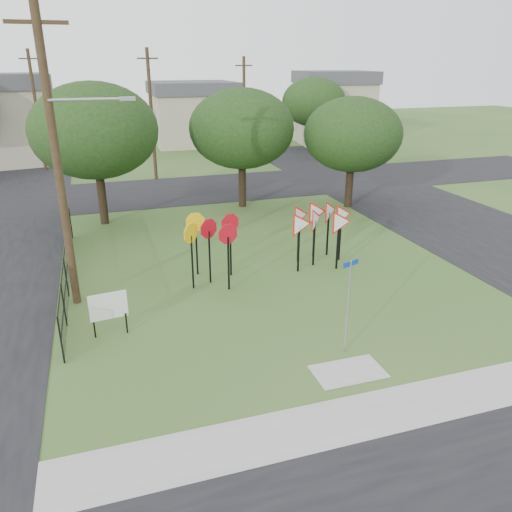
{
  "coord_description": "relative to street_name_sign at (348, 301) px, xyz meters",
  "views": [
    {
      "loc": [
        -6.08,
        -12.87,
        8.13
      ],
      "look_at": [
        -0.99,
        3.0,
        1.6
      ],
      "focal_mm": 35.0,
      "sensor_mm": 36.0,
      "label": 1
    }
  ],
  "objects": [
    {
      "name": "far_pole_b",
      "position": [
        5.61,
        29.4,
        2.67
      ],
      "size": [
        1.4,
        0.24,
        8.5
      ],
      "color": "#40301D",
      "rests_on": "ground"
    },
    {
      "name": "stop_sign_cluster",
      "position": [
        -2.62,
        6.18,
        0.25
      ],
      "size": [
        2.41,
        1.95,
        2.62
      ],
      "color": "black",
      "rests_on": "ground"
    },
    {
      "name": "house_right",
      "position": [
        17.61,
        37.4,
        1.97
      ],
      "size": [
        8.3,
        8.3,
        7.2
      ],
      "color": "#B3A990",
      "rests_on": "ground"
    },
    {
      "name": "tree_near_right",
      "position": [
        7.61,
        14.4,
        2.54
      ],
      "size": [
        5.6,
        5.6,
        6.33
      ],
      "color": "black",
      "rests_on": "ground"
    },
    {
      "name": "planting_strip",
      "position": [
        -0.39,
        -4.0,
        -1.68
      ],
      "size": [
        30.0,
        0.8,
        0.02
      ],
      "primitive_type": "cube",
      "color": "#335720",
      "rests_on": "ground"
    },
    {
      "name": "tree_near_mid",
      "position": [
        1.61,
        16.4,
        2.86
      ],
      "size": [
        6.0,
        6.0,
        6.8
      ],
      "color": "black",
      "rests_on": "ground"
    },
    {
      "name": "street_right",
      "position": [
        11.61,
        11.4,
        -1.67
      ],
      "size": [
        8.0,
        50.0,
        0.02
      ],
      "primitive_type": "cube",
      "color": "black",
      "rests_on": "ground"
    },
    {
      "name": "utility_pole_main",
      "position": [
        -7.62,
        5.89,
        3.53
      ],
      "size": [
        3.55,
        0.33,
        10.0
      ],
      "color": "#40301D",
      "rests_on": "ground"
    },
    {
      "name": "yield_sign_cluster",
      "position": [
        2.2,
        6.79,
        0.22
      ],
      "size": [
        3.31,
        2.0,
        2.6
      ],
      "color": "black",
      "rests_on": "ground"
    },
    {
      "name": "street_far",
      "position": [
        -0.39,
        21.4,
        -1.67
      ],
      "size": [
        60.0,
        8.0,
        0.02
      ],
      "primitive_type": "cube",
      "color": "black",
      "rests_on": "ground"
    },
    {
      "name": "fence_run",
      "position": [
        -7.99,
        7.65,
        -0.9
      ],
      "size": [
        0.05,
        11.55,
        1.5
      ],
      "color": "black",
      "rests_on": "ground"
    },
    {
      "name": "street_name_sign",
      "position": [
        0.0,
        0.0,
        0.0
      ],
      "size": [
        0.57,
        0.23,
        2.93
      ],
      "color": "#92959A",
      "rests_on": "ground"
    },
    {
      "name": "ground",
      "position": [
        -0.39,
        1.4,
        -1.68
      ],
      "size": [
        140.0,
        140.0,
        0.0
      ],
      "primitive_type": "plane",
      "color": "#335720"
    },
    {
      "name": "tree_near_left",
      "position": [
        -6.39,
        15.4,
        3.17
      ],
      "size": [
        6.4,
        6.4,
        7.27
      ],
      "color": "black",
      "rests_on": "ground"
    },
    {
      "name": "info_board",
      "position": [
        -6.61,
        3.12,
        -0.7
      ],
      "size": [
        1.17,
        0.19,
        1.47
      ],
      "color": "black",
      "rests_on": "ground"
    },
    {
      "name": "house_mid",
      "position": [
        3.61,
        41.4,
        1.47
      ],
      "size": [
        8.4,
        8.4,
        6.2
      ],
      "color": "#B3A990",
      "rests_on": "ground"
    },
    {
      "name": "curb_pad",
      "position": [
        -0.39,
        -1.0,
        -1.67
      ],
      "size": [
        2.0,
        1.2,
        0.02
      ],
      "primitive_type": "cube",
      "color": "#999991",
      "rests_on": "ground"
    },
    {
      "name": "far_pole_c",
      "position": [
        -10.39,
        31.4,
        2.92
      ],
      "size": [
        1.4,
        0.24,
        9.0
      ],
      "color": "#40301D",
      "rests_on": "ground"
    },
    {
      "name": "tree_far_right",
      "position": [
        13.61,
        33.4,
        2.86
      ],
      "size": [
        6.0,
        6.0,
        6.8
      ],
      "color": "black",
      "rests_on": "ground"
    },
    {
      "name": "sidewalk",
      "position": [
        -0.39,
        -2.8,
        -1.67
      ],
      "size": [
        30.0,
        1.6,
        0.02
      ],
      "primitive_type": "cube",
      "color": "#999991",
      "rests_on": "ground"
    },
    {
      "name": "far_pole_a",
      "position": [
        -2.39,
        25.4,
        2.92
      ],
      "size": [
        1.4,
        0.24,
        9.0
      ],
      "color": "#40301D",
      "rests_on": "ground"
    }
  ]
}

